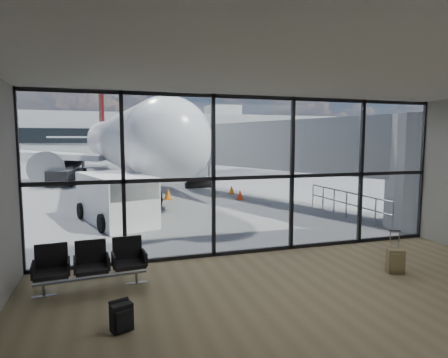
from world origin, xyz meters
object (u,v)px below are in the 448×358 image
backpack (122,317)px  service_van (116,198)px  seating_row (91,262)px  belt_loader (66,176)px  suitcase (396,261)px  airliner (119,142)px

backpack → service_van: bearing=69.1°
seating_row → belt_loader: size_ratio=0.52×
backpack → service_van: (0.11, 8.91, 0.72)m
suitcase → belt_loader: belt_loader is taller
airliner → belt_loader: airliner is taller
backpack → belt_loader: (-3.12, 22.86, 0.41)m
seating_row → belt_loader: (-2.55, 20.68, 0.09)m
service_van → backpack: bearing=-108.6°
backpack → belt_loader: size_ratio=0.12×
suitcase → airliner: airliner is taller
belt_loader → service_van: bearing=-61.9°
airliner → belt_loader: size_ratio=8.83×
suitcase → airliner: (-5.72, 26.61, 2.82)m
suitcase → service_van: service_van is taller
seating_row → suitcase: size_ratio=2.23×
seating_row → service_van: 6.78m
airliner → belt_loader: (-3.89, -4.65, -2.47)m
suitcase → airliner: bearing=123.1°
service_van → belt_loader: bearing=85.1°
backpack → airliner: airliner is taller
seating_row → backpack: bearing=-80.5°
backpack → seating_row: bearing=84.3°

